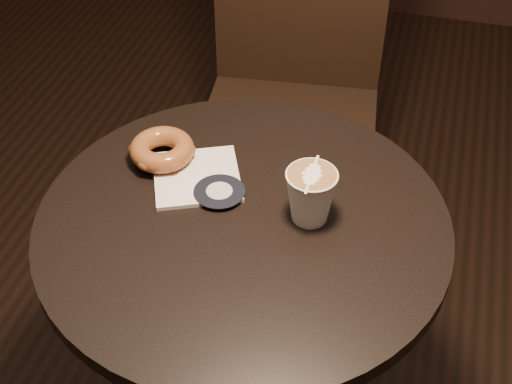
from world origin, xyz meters
TOP-DOWN VIEW (x-y plane):
  - cafe_table at (0.00, 0.00)m, footprint 0.70×0.70m
  - chair at (-0.07, 0.70)m, footprint 0.48×0.48m
  - pastry_bag at (-0.11, 0.07)m, footprint 0.20×0.20m
  - doughnut at (-0.18, 0.10)m, footprint 0.12×0.12m
  - latte_cup at (0.11, 0.03)m, footprint 0.09×0.09m

SIDE VIEW (x-z plane):
  - cafe_table at x=0.00m, z-range 0.18..0.93m
  - chair at x=-0.07m, z-range 0.06..1.17m
  - pastry_bag at x=-0.11m, z-range 0.75..0.76m
  - doughnut at x=-0.18m, z-range 0.76..0.80m
  - latte_cup at x=0.11m, z-range 0.75..0.85m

